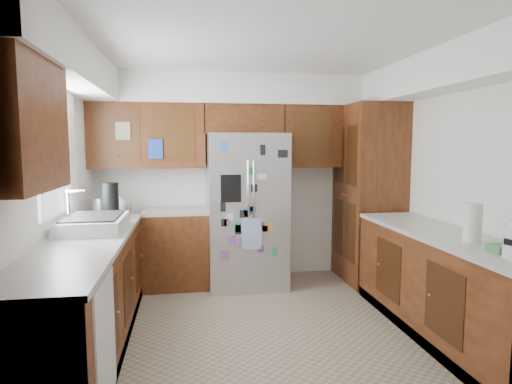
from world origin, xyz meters
The scene contains 11 objects.
floor centered at (0.00, 0.00, 0.00)m, with size 3.60×3.60×0.00m, color tan.
room_shell centered at (-0.11, 0.36, 1.82)m, with size 3.64×3.24×2.52m.
left_counter_run centered at (-1.36, 0.03, 0.43)m, with size 1.36×3.20×0.92m.
right_counter_run centered at (1.50, -0.47, 0.42)m, with size 0.63×2.25×0.92m.
pantry centered at (1.50, 1.15, 1.07)m, with size 0.60×0.90×2.15m, color #421F0C.
fridge centered at (0.00, 1.20, 0.90)m, with size 0.90×0.79×1.80m.
bridge_cabinet centered at (0.00, 1.43, 1.98)m, with size 0.96×0.34×0.35m, color #421F0C.
fridge_top_items centered at (0.05, 1.37, 2.27)m, with size 0.58×0.29×0.25m.
sink_assembly centered at (-1.50, 0.10, 0.99)m, with size 0.52×0.70×0.37m.
left_counter_clutter centered at (-1.47, 0.83, 1.05)m, with size 0.35×0.86×0.38m.
paper_towel centered at (1.47, -0.83, 1.07)m, with size 0.13×0.13×0.30m, color white.
Camera 1 is at (-0.69, -3.75, 1.65)m, focal length 30.00 mm.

